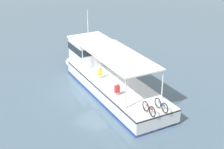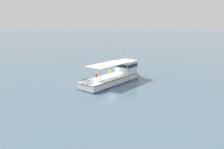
{
  "view_description": "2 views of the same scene",
  "coord_description": "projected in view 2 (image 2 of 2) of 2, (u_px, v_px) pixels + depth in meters",
  "views": [
    {
      "loc": [
        17.62,
        13.66,
        11.41
      ],
      "look_at": [
        -0.87,
        1.13,
        1.4
      ],
      "focal_mm": 53.6,
      "sensor_mm": 36.0,
      "label": 1
    },
    {
      "loc": [
        -7.71,
        36.47,
        9.94
      ],
      "look_at": [
        -0.87,
        1.13,
        1.4
      ],
      "focal_mm": 37.96,
      "sensor_mm": 36.0,
      "label": 2
    }
  ],
  "objects": [
    {
      "name": "ferry_main",
      "position": [
        116.0,
        76.0,
        37.86
      ],
      "size": [
        8.66,
        12.68,
        5.32
      ],
      "color": "silver",
      "rests_on": "ground"
    },
    {
      "name": "ground_plane",
      "position": [
        108.0,
        81.0,
        38.56
      ],
      "size": [
        400.0,
        400.0,
        0.0
      ],
      "primitive_type": "plane",
      "color": "slate"
    }
  ]
}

